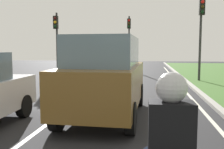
% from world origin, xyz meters
% --- Properties ---
extents(ground_plane, '(60.00, 60.00, 0.00)m').
position_xyz_m(ground_plane, '(0.00, 14.00, 0.00)').
color(ground_plane, '#262628').
extents(lane_line_center, '(0.12, 32.00, 0.01)m').
position_xyz_m(lane_line_center, '(-0.70, 14.00, 0.00)').
color(lane_line_center, silver).
rests_on(lane_line_center, ground).
extents(lane_line_right_edge, '(0.12, 32.00, 0.01)m').
position_xyz_m(lane_line_right_edge, '(3.60, 14.00, 0.00)').
color(lane_line_right_edge, silver).
rests_on(lane_line_right_edge, ground).
extents(curb_right, '(0.24, 48.00, 0.12)m').
position_xyz_m(curb_right, '(4.10, 14.00, 0.06)').
color(curb_right, '#9E9B93').
rests_on(curb_right, ground).
extents(car_suv_ahead, '(2.08, 4.56, 2.28)m').
position_xyz_m(car_suv_ahead, '(0.67, 9.24, 1.17)').
color(car_suv_ahead, brown).
rests_on(car_suv_ahead, ground).
extents(rider_person, '(0.50, 0.40, 1.16)m').
position_xyz_m(rider_person, '(2.08, 4.37, 1.19)').
color(rider_person, black).
rests_on(rider_person, ground).
extents(traffic_light_near_right, '(0.32, 0.50, 4.98)m').
position_xyz_m(traffic_light_near_right, '(4.94, 17.95, 3.41)').
color(traffic_light_near_right, '#2D2D2D').
rests_on(traffic_light_near_right, ground).
extents(traffic_light_overhead_left, '(0.32, 0.50, 4.51)m').
position_xyz_m(traffic_light_overhead_left, '(-4.60, 19.76, 3.05)').
color(traffic_light_overhead_left, '#2D2D2D').
rests_on(traffic_light_overhead_left, ground).
extents(traffic_light_far_median, '(0.32, 0.50, 4.97)m').
position_xyz_m(traffic_light_far_median, '(0.10, 26.07, 3.36)').
color(traffic_light_far_median, '#2D2D2D').
rests_on(traffic_light_far_median, ground).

